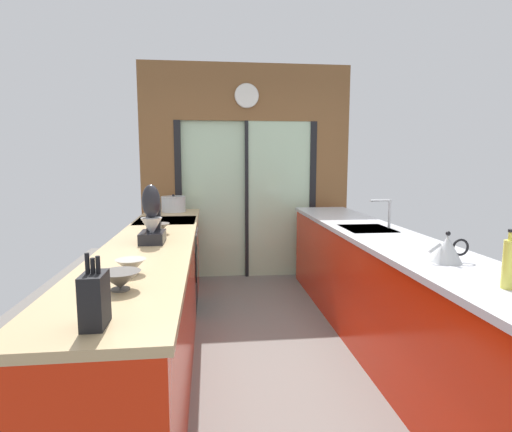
{
  "coord_description": "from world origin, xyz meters",
  "views": [
    {
      "loc": [
        -0.48,
        -2.88,
        1.51
      ],
      "look_at": [
        -0.06,
        0.79,
        1.01
      ],
      "focal_mm": 28.99,
      "sensor_mm": 36.0,
      "label": 1
    }
  ],
  "objects_px": {
    "knife_block": "(95,299)",
    "mixing_bowl_near": "(120,280)",
    "mixing_bowl_mid": "(131,266)",
    "mixing_bowl_far": "(158,228)",
    "kettle": "(447,249)",
    "oven_range": "(167,266)",
    "soap_bottle": "(509,263)",
    "stand_mixer": "(152,220)",
    "stock_pot": "(173,204)"
  },
  "relations": [
    {
      "from": "oven_range",
      "to": "knife_block",
      "type": "relative_size",
      "value": 3.42
    },
    {
      "from": "mixing_bowl_near",
      "to": "knife_block",
      "type": "height_order",
      "value": "knife_block"
    },
    {
      "from": "oven_range",
      "to": "mixing_bowl_near",
      "type": "bearing_deg",
      "value": -89.53
    },
    {
      "from": "mixing_bowl_near",
      "to": "mixing_bowl_far",
      "type": "height_order",
      "value": "mixing_bowl_near"
    },
    {
      "from": "kettle",
      "to": "oven_range",
      "type": "bearing_deg",
      "value": 133.15
    },
    {
      "from": "oven_range",
      "to": "mixing_bowl_near",
      "type": "distance_m",
      "value": 2.3
    },
    {
      "from": "mixing_bowl_mid",
      "to": "mixing_bowl_far",
      "type": "height_order",
      "value": "mixing_bowl_far"
    },
    {
      "from": "oven_range",
      "to": "mixing_bowl_far",
      "type": "height_order",
      "value": "mixing_bowl_far"
    },
    {
      "from": "oven_range",
      "to": "mixing_bowl_mid",
      "type": "distance_m",
      "value": 2.03
    },
    {
      "from": "mixing_bowl_mid",
      "to": "stand_mixer",
      "type": "distance_m",
      "value": 0.85
    },
    {
      "from": "oven_range",
      "to": "stock_pot",
      "type": "height_order",
      "value": "stock_pot"
    },
    {
      "from": "mixing_bowl_mid",
      "to": "kettle",
      "type": "relative_size",
      "value": 0.63
    },
    {
      "from": "knife_block",
      "to": "stand_mixer",
      "type": "relative_size",
      "value": 0.64
    },
    {
      "from": "oven_range",
      "to": "stock_pot",
      "type": "xyz_separation_m",
      "value": [
        0.02,
        0.7,
        0.55
      ]
    },
    {
      "from": "oven_range",
      "to": "mixing_bowl_mid",
      "type": "xyz_separation_m",
      "value": [
        0.02,
        -1.97,
        0.51
      ]
    },
    {
      "from": "mixing_bowl_far",
      "to": "mixing_bowl_near",
      "type": "bearing_deg",
      "value": -90.0
    },
    {
      "from": "mixing_bowl_mid",
      "to": "stand_mixer",
      "type": "relative_size",
      "value": 0.38
    },
    {
      "from": "stock_pot",
      "to": "soap_bottle",
      "type": "bearing_deg",
      "value": -60.23
    },
    {
      "from": "oven_range",
      "to": "kettle",
      "type": "bearing_deg",
      "value": -46.85
    },
    {
      "from": "mixing_bowl_mid",
      "to": "stock_pot",
      "type": "relative_size",
      "value": 0.56
    },
    {
      "from": "mixing_bowl_mid",
      "to": "mixing_bowl_far",
      "type": "xyz_separation_m",
      "value": [
        0.0,
        1.19,
        0.0
      ]
    },
    {
      "from": "mixing_bowl_mid",
      "to": "stock_pot",
      "type": "bearing_deg",
      "value": 90.0
    },
    {
      "from": "oven_range",
      "to": "mixing_bowl_near",
      "type": "relative_size",
      "value": 4.87
    },
    {
      "from": "stand_mixer",
      "to": "soap_bottle",
      "type": "xyz_separation_m",
      "value": [
        1.78,
        -1.29,
        -0.04
      ]
    },
    {
      "from": "mixing_bowl_near",
      "to": "soap_bottle",
      "type": "relative_size",
      "value": 0.68
    },
    {
      "from": "knife_block",
      "to": "kettle",
      "type": "bearing_deg",
      "value": 22.45
    },
    {
      "from": "stock_pot",
      "to": "soap_bottle",
      "type": "xyz_separation_m",
      "value": [
        1.78,
        -3.11,
        0.03
      ]
    },
    {
      "from": "stand_mixer",
      "to": "stock_pot",
      "type": "xyz_separation_m",
      "value": [
        0.0,
        1.82,
        -0.07
      ]
    },
    {
      "from": "kettle",
      "to": "soap_bottle",
      "type": "bearing_deg",
      "value": -90.2
    },
    {
      "from": "mixing_bowl_near",
      "to": "mixing_bowl_far",
      "type": "distance_m",
      "value": 1.46
    },
    {
      "from": "oven_range",
      "to": "mixing_bowl_far",
      "type": "bearing_deg",
      "value": -88.64
    },
    {
      "from": "kettle",
      "to": "mixing_bowl_far",
      "type": "bearing_deg",
      "value": 147.35
    },
    {
      "from": "knife_block",
      "to": "soap_bottle",
      "type": "xyz_separation_m",
      "value": [
        1.78,
        0.24,
        0.02
      ]
    },
    {
      "from": "mixing_bowl_far",
      "to": "stand_mixer",
      "type": "height_order",
      "value": "stand_mixer"
    },
    {
      "from": "oven_range",
      "to": "soap_bottle",
      "type": "relative_size",
      "value": 3.31
    },
    {
      "from": "mixing_bowl_mid",
      "to": "soap_bottle",
      "type": "height_order",
      "value": "soap_bottle"
    },
    {
      "from": "oven_range",
      "to": "knife_block",
      "type": "height_order",
      "value": "knife_block"
    },
    {
      "from": "mixing_bowl_mid",
      "to": "mixing_bowl_far",
      "type": "relative_size",
      "value": 0.87
    },
    {
      "from": "mixing_bowl_near",
      "to": "stock_pot",
      "type": "xyz_separation_m",
      "value": [
        0.0,
        2.93,
        0.04
      ]
    },
    {
      "from": "mixing_bowl_mid",
      "to": "stock_pot",
      "type": "distance_m",
      "value": 2.66
    },
    {
      "from": "mixing_bowl_near",
      "to": "mixing_bowl_mid",
      "type": "xyz_separation_m",
      "value": [
        0.0,
        0.27,
        -0.0
      ]
    },
    {
      "from": "knife_block",
      "to": "mixing_bowl_near",
      "type": "bearing_deg",
      "value": 90.0
    },
    {
      "from": "mixing_bowl_mid",
      "to": "mixing_bowl_far",
      "type": "bearing_deg",
      "value": 90.0
    },
    {
      "from": "soap_bottle",
      "to": "stock_pot",
      "type": "bearing_deg",
      "value": 119.77
    },
    {
      "from": "mixing_bowl_mid",
      "to": "soap_bottle",
      "type": "relative_size",
      "value": 0.57
    },
    {
      "from": "stand_mixer",
      "to": "stock_pot",
      "type": "height_order",
      "value": "stand_mixer"
    },
    {
      "from": "mixing_bowl_mid",
      "to": "stand_mixer",
      "type": "xyz_separation_m",
      "value": [
        0.0,
        0.84,
        0.12
      ]
    },
    {
      "from": "oven_range",
      "to": "mixing_bowl_mid",
      "type": "relative_size",
      "value": 5.81
    },
    {
      "from": "mixing_bowl_near",
      "to": "knife_block",
      "type": "relative_size",
      "value": 0.7
    },
    {
      "from": "mixing_bowl_far",
      "to": "oven_range",
      "type": "bearing_deg",
      "value": 91.36
    }
  ]
}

